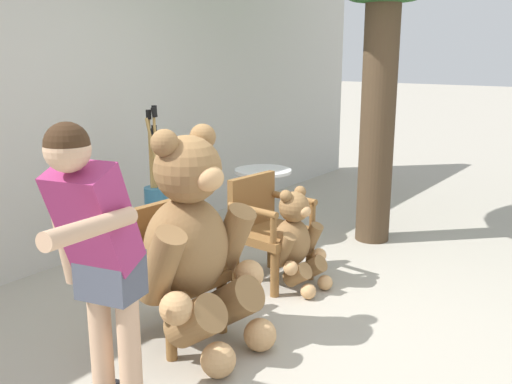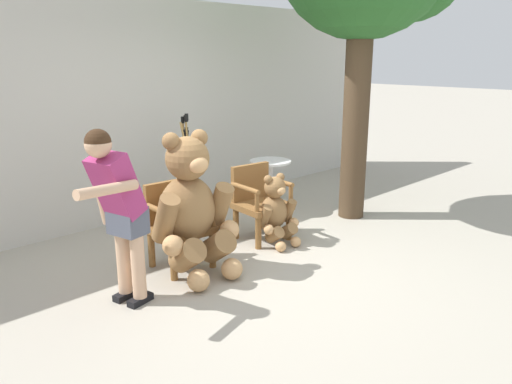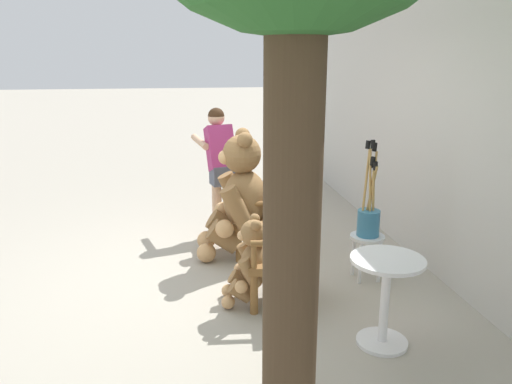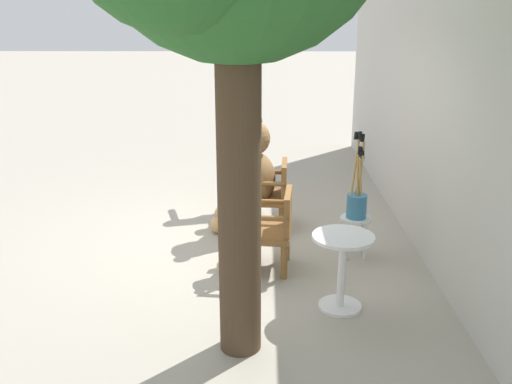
{
  "view_description": "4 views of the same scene",
  "coord_description": "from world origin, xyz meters",
  "px_view_note": "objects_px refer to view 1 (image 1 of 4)",
  "views": [
    {
      "loc": [
        -3.08,
        -1.88,
        1.85
      ],
      "look_at": [
        0.26,
        0.54,
        0.83
      ],
      "focal_mm": 40.0,
      "sensor_mm": 36.0,
      "label": 1
    },
    {
      "loc": [
        -3.33,
        -3.32,
        2.1
      ],
      "look_at": [
        0.26,
        0.38,
        0.68
      ],
      "focal_mm": 35.0,
      "sensor_mm": 36.0,
      "label": 2
    },
    {
      "loc": [
        4.67,
        -0.23,
        2.19
      ],
      "look_at": [
        -0.01,
        0.51,
        0.88
      ],
      "focal_mm": 35.0,
      "sensor_mm": 36.0,
      "label": 3
    },
    {
      "loc": [
        6.11,
        0.56,
        2.66
      ],
      "look_at": [
        0.2,
        0.49,
        0.73
      ],
      "focal_mm": 40.0,
      "sensor_mm": 36.0,
      "label": 4
    }
  ],
  "objects_px": {
    "brush_bucket": "(157,192)",
    "round_side_table": "(263,196)",
    "teddy_bear_large": "(195,243)",
    "person_visitor": "(97,248)",
    "white_stool": "(159,228)",
    "wooden_chair_left": "(167,268)",
    "teddy_bear_small": "(296,240)",
    "wooden_chair_right": "(267,226)"
  },
  "relations": [
    {
      "from": "round_side_table",
      "to": "wooden_chair_left",
      "type": "bearing_deg",
      "value": -162.47
    },
    {
      "from": "wooden_chair_left",
      "to": "round_side_table",
      "type": "distance_m",
      "value": 2.08
    },
    {
      "from": "teddy_bear_large",
      "to": "teddy_bear_small",
      "type": "bearing_deg",
      "value": -1.39
    },
    {
      "from": "teddy_bear_large",
      "to": "person_visitor",
      "type": "distance_m",
      "value": 0.87
    },
    {
      "from": "teddy_bear_small",
      "to": "person_visitor",
      "type": "height_order",
      "value": "person_visitor"
    },
    {
      "from": "wooden_chair_left",
      "to": "teddy_bear_large",
      "type": "xyz_separation_m",
      "value": [
        -0.01,
        -0.26,
        0.23
      ]
    },
    {
      "from": "person_visitor",
      "to": "round_side_table",
      "type": "xyz_separation_m",
      "value": [
        2.82,
        1.0,
        -0.47
      ]
    },
    {
      "from": "teddy_bear_large",
      "to": "brush_bucket",
      "type": "xyz_separation_m",
      "value": [
        0.84,
        1.19,
        -0.02
      ]
    },
    {
      "from": "wooden_chair_left",
      "to": "white_stool",
      "type": "xyz_separation_m",
      "value": [
        0.83,
        0.93,
        -0.11
      ]
    },
    {
      "from": "wooden_chair_right",
      "to": "teddy_bear_small",
      "type": "height_order",
      "value": "wooden_chair_right"
    },
    {
      "from": "round_side_table",
      "to": "teddy_bear_large",
      "type": "bearing_deg",
      "value": -156.06
    },
    {
      "from": "brush_bucket",
      "to": "round_side_table",
      "type": "relative_size",
      "value": 1.33
    },
    {
      "from": "wooden_chair_left",
      "to": "teddy_bear_large",
      "type": "relative_size",
      "value": 0.61
    },
    {
      "from": "person_visitor",
      "to": "brush_bucket",
      "type": "relative_size",
      "value": 1.62
    },
    {
      "from": "wooden_chair_right",
      "to": "teddy_bear_large",
      "type": "xyz_separation_m",
      "value": [
        -1.16,
        -0.26,
        0.23
      ]
    },
    {
      "from": "round_side_table",
      "to": "wooden_chair_right",
      "type": "bearing_deg",
      "value": -142.84
    },
    {
      "from": "white_stool",
      "to": "round_side_table",
      "type": "height_order",
      "value": "round_side_table"
    },
    {
      "from": "white_stool",
      "to": "teddy_bear_large",
      "type": "bearing_deg",
      "value": -125.31
    },
    {
      "from": "teddy_bear_large",
      "to": "person_visitor",
      "type": "height_order",
      "value": "person_visitor"
    },
    {
      "from": "brush_bucket",
      "to": "wooden_chair_right",
      "type": "bearing_deg",
      "value": -70.58
    },
    {
      "from": "wooden_chair_right",
      "to": "wooden_chair_left",
      "type": "bearing_deg",
      "value": 179.99
    },
    {
      "from": "teddy_bear_large",
      "to": "teddy_bear_small",
      "type": "relative_size",
      "value": 1.73
    },
    {
      "from": "wooden_chair_left",
      "to": "teddy_bear_small",
      "type": "bearing_deg",
      "value": -13.99
    },
    {
      "from": "teddy_bear_small",
      "to": "brush_bucket",
      "type": "xyz_separation_m",
      "value": [
        -0.32,
        1.21,
        0.28
      ]
    },
    {
      "from": "teddy_bear_large",
      "to": "white_stool",
      "type": "distance_m",
      "value": 1.49
    },
    {
      "from": "teddy_bear_large",
      "to": "round_side_table",
      "type": "relative_size",
      "value": 1.96
    },
    {
      "from": "teddy_bear_small",
      "to": "person_visitor",
      "type": "xyz_separation_m",
      "value": [
        -1.99,
        -0.09,
        0.52
      ]
    },
    {
      "from": "white_stool",
      "to": "round_side_table",
      "type": "xyz_separation_m",
      "value": [
        1.15,
        -0.3,
        0.09
      ]
    },
    {
      "from": "wooden_chair_left",
      "to": "person_visitor",
      "type": "bearing_deg",
      "value": -155.95
    },
    {
      "from": "teddy_bear_large",
      "to": "person_visitor",
      "type": "xyz_separation_m",
      "value": [
        -0.83,
        -0.12,
        0.23
      ]
    },
    {
      "from": "white_stool",
      "to": "brush_bucket",
      "type": "distance_m",
      "value": 0.32
    },
    {
      "from": "teddy_bear_large",
      "to": "brush_bucket",
      "type": "bearing_deg",
      "value": 54.78
    },
    {
      "from": "teddy_bear_large",
      "to": "round_side_table",
      "type": "bearing_deg",
      "value": 23.94
    },
    {
      "from": "teddy_bear_small",
      "to": "white_stool",
      "type": "bearing_deg",
      "value": 104.55
    },
    {
      "from": "person_visitor",
      "to": "white_stool",
      "type": "bearing_deg",
      "value": 37.92
    },
    {
      "from": "round_side_table",
      "to": "white_stool",
      "type": "bearing_deg",
      "value": 165.35
    },
    {
      "from": "person_visitor",
      "to": "brush_bucket",
      "type": "xyz_separation_m",
      "value": [
        1.67,
        1.3,
        -0.24
      ]
    },
    {
      "from": "white_stool",
      "to": "wooden_chair_left",
      "type": "bearing_deg",
      "value": -131.88
    },
    {
      "from": "teddy_bear_small",
      "to": "person_visitor",
      "type": "relative_size",
      "value": 0.53
    },
    {
      "from": "wooden_chair_right",
      "to": "teddy_bear_small",
      "type": "relative_size",
      "value": 1.05
    },
    {
      "from": "wooden_chair_right",
      "to": "person_visitor",
      "type": "height_order",
      "value": "person_visitor"
    },
    {
      "from": "wooden_chair_right",
      "to": "brush_bucket",
      "type": "distance_m",
      "value": 1.01
    }
  ]
}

